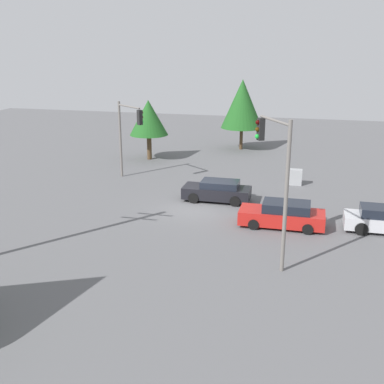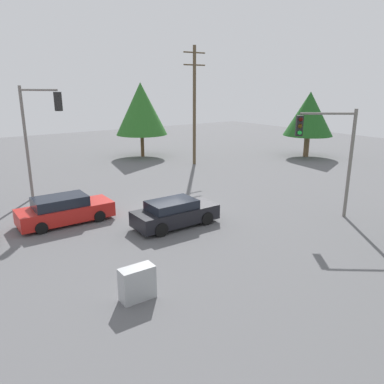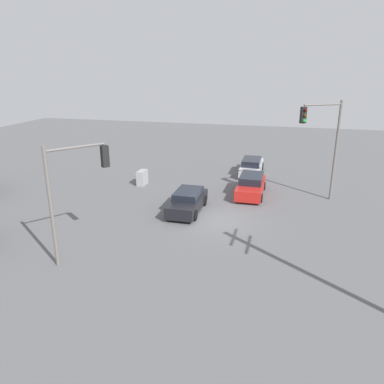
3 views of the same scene
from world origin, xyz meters
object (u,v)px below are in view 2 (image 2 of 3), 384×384
sedan_dark (175,213)px  electrical_cabinet (137,283)px  traffic_signal_cross (329,145)px  traffic_signal_main (38,125)px  sedan_red (65,210)px

sedan_dark → electrical_cabinet: 6.92m
traffic_signal_cross → electrical_cabinet: traffic_signal_cross is taller
traffic_signal_main → traffic_signal_cross: (11.69, -11.84, -0.72)m
sedan_red → traffic_signal_cross: size_ratio=0.82×
sedan_red → sedan_dark: 5.79m
sedan_red → traffic_signal_main: traffic_signal_main is taller
sedan_red → electrical_cabinet: (-0.24, -8.72, -0.12)m
sedan_red → electrical_cabinet: bearing=-1.6°
traffic_signal_cross → sedan_red: bearing=6.3°
traffic_signal_main → traffic_signal_cross: size_ratio=1.20×
traffic_signal_main → electrical_cabinet: bearing=-33.3°
traffic_signal_main → traffic_signal_cross: bearing=13.3°
sedan_dark → traffic_signal_cross: (7.44, -3.46, 3.27)m
traffic_signal_main → electrical_cabinet: 14.05m
sedan_dark → traffic_signal_cross: 8.83m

